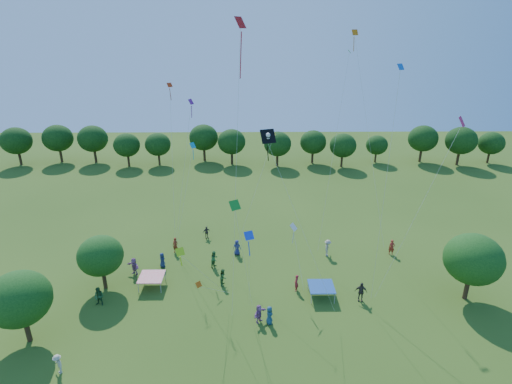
# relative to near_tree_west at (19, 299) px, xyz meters

# --- Properties ---
(near_tree_west) EXTENTS (4.50, 4.50, 5.82)m
(near_tree_west) POSITION_rel_near_tree_west_xyz_m (0.00, 0.00, 0.00)
(near_tree_west) COLOR #422B19
(near_tree_west) RESTS_ON ground
(near_tree_north) EXTENTS (3.98, 3.98, 5.17)m
(near_tree_north) POSITION_rel_near_tree_west_xyz_m (3.47, 6.70, -0.42)
(near_tree_north) COLOR #422B19
(near_tree_north) RESTS_ON ground
(near_tree_east) EXTENTS (4.80, 4.80, 6.13)m
(near_tree_east) POSITION_rel_near_tree_west_xyz_m (35.59, 4.72, 0.17)
(near_tree_east) COLOR #422B19
(near_tree_east) RESTS_ON ground
(treeline) EXTENTS (88.01, 8.77, 6.77)m
(treeline) POSITION_rel_near_tree_west_xyz_m (15.48, 44.05, 0.30)
(treeline) COLOR #422B19
(treeline) RESTS_ON ground
(tent_red_stripe) EXTENTS (2.20, 2.20, 1.10)m
(tent_red_stripe) POSITION_rel_near_tree_west_xyz_m (7.72, 6.84, -2.75)
(tent_red_stripe) COLOR red
(tent_red_stripe) RESTS_ON ground
(tent_blue) EXTENTS (2.20, 2.20, 1.10)m
(tent_blue) POSITION_rel_near_tree_west_xyz_m (22.98, 5.13, -2.75)
(tent_blue) COLOR #16438F
(tent_blue) RESTS_ON ground
(crowd_person_0) EXTENTS (0.88, 0.56, 1.67)m
(crowd_person_0) POSITION_rel_near_tree_west_xyz_m (15.35, 12.45, -2.95)
(crowd_person_0) COLOR navy
(crowd_person_0) RESTS_ON ground
(crowd_person_1) EXTENTS (0.47, 0.65, 1.59)m
(crowd_person_1) POSITION_rel_near_tree_west_xyz_m (20.88, 6.06, -2.99)
(crowd_person_1) COLOR maroon
(crowd_person_1) RESTS_ON ground
(crowd_person_2) EXTENTS (0.92, 0.61, 1.72)m
(crowd_person_2) POSITION_rel_near_tree_west_xyz_m (3.87, 4.20, -2.93)
(crowd_person_2) COLOR #235329
(crowd_person_2) RESTS_ON ground
(crowd_person_3) EXTENTS (0.83, 1.30, 1.83)m
(crowd_person_3) POSITION_rel_near_tree_west_xyz_m (24.78, 12.09, -2.87)
(crowd_person_3) COLOR tan
(crowd_person_3) RESTS_ON ground
(crowd_person_4) EXTENTS (0.95, 0.75, 1.48)m
(crowd_person_4) POSITION_rel_near_tree_west_xyz_m (11.77, 16.12, -3.05)
(crowd_person_4) COLOR #443B36
(crowd_person_4) RESTS_ON ground
(crowd_person_5) EXTENTS (1.66, 1.41, 1.74)m
(crowd_person_5) POSITION_rel_near_tree_west_xyz_m (5.55, 8.94, -2.92)
(crowd_person_5) COLOR #9B5A95
(crowd_person_5) RESTS_ON ground
(crowd_person_6) EXTENTS (0.82, 0.85, 1.55)m
(crowd_person_6) POSITION_rel_near_tree_west_xyz_m (8.00, 10.15, -3.01)
(crowd_person_6) COLOR navy
(crowd_person_6) RESTS_ON ground
(crowd_person_7) EXTENTS (0.76, 0.63, 1.73)m
(crowd_person_7) POSITION_rel_near_tree_west_xyz_m (8.82, 12.93, -2.92)
(crowd_person_7) COLOR maroon
(crowd_person_7) RESTS_ON ground
(crowd_person_8) EXTENTS (0.57, 0.87, 1.64)m
(crowd_person_8) POSITION_rel_near_tree_west_xyz_m (14.24, 7.07, -2.97)
(crowd_person_8) COLOR #305E28
(crowd_person_8) RESTS_ON ground
(crowd_person_9) EXTENTS (1.01, 1.04, 1.53)m
(crowd_person_9) POSITION_rel_near_tree_west_xyz_m (3.67, -3.17, -3.02)
(crowd_person_9) COLOR #B6AE91
(crowd_person_9) RESTS_ON ground
(crowd_person_10) EXTENTS (1.14, 0.68, 1.82)m
(crowd_person_10) POSITION_rel_near_tree_west_xyz_m (26.30, 4.52, -2.88)
(crowd_person_10) COLOR #39332E
(crowd_person_10) RESTS_ON ground
(crowd_person_11) EXTENTS (1.33, 1.48, 1.57)m
(crowd_person_11) POSITION_rel_near_tree_west_xyz_m (17.44, 1.90, -3.00)
(crowd_person_11) COLOR #935590
(crowd_person_11) RESTS_ON ground
(crowd_person_12) EXTENTS (0.68, 0.89, 1.60)m
(crowd_person_12) POSITION_rel_near_tree_west_xyz_m (18.26, 1.66, -2.99)
(crowd_person_12) COLOR navy
(crowd_person_12) RESTS_ON ground
(crowd_person_13) EXTENTS (0.69, 0.51, 1.69)m
(crowd_person_13) POSITION_rel_near_tree_west_xyz_m (31.55, 12.26, -2.94)
(crowd_person_13) COLOR maroon
(crowd_person_13) RESTS_ON ground
(crowd_person_14) EXTENTS (0.85, 0.98, 1.76)m
(crowd_person_14) POSITION_rel_near_tree_west_xyz_m (13.18, 10.11, -2.91)
(crowd_person_14) COLOR #2A622D
(crowd_person_14) RESTS_ON ground
(pirate_kite) EXTENTS (5.93, 2.08, 14.14)m
(pirate_kite) POSITION_rel_near_tree_west_xyz_m (18.21, 3.05, 10.80)
(pirate_kite) COLOR black
(red_high_kite) EXTENTS (1.31, 2.47, 21.38)m
(red_high_kite) POSITION_rel_near_tree_west_xyz_m (16.09, 2.81, 15.15)
(red_high_kite) COLOR red
(small_kite_0) EXTENTS (0.59, 4.11, 15.77)m
(small_kite_0) POSITION_rel_near_tree_west_xyz_m (8.72, 16.28, 9.51)
(small_kite_0) COLOR red
(small_kite_1) EXTENTS (2.00, 5.30, 4.55)m
(small_kite_1) POSITION_rel_near_tree_west_xyz_m (13.58, -0.06, 0.96)
(small_kite_1) COLOR #E4530C
(small_kite_2) EXTENTS (4.14, 1.37, 12.59)m
(small_kite_2) POSITION_rel_near_tree_west_xyz_m (17.96, 9.44, 6.99)
(small_kite_2) COLOR yellow
(small_kite_3) EXTENTS (2.33, 2.85, 19.04)m
(small_kite_3) POSITION_rel_near_tree_west_xyz_m (24.95, 12.48, 10.04)
(small_kite_3) COLOR #258B19
(small_kite_4) EXTENTS (0.95, 2.13, 18.67)m
(small_kite_4) POSITION_rel_near_tree_west_xyz_m (26.25, 1.74, 10.24)
(small_kite_4) COLOR blue
(small_kite_5) EXTENTS (2.68, 0.62, 14.73)m
(small_kite_5) POSITION_rel_near_tree_west_xyz_m (10.85, 13.23, 9.08)
(small_kite_5) COLOR #8A177F
(small_kite_6) EXTENTS (1.21, 2.55, 5.21)m
(small_kite_6) POSITION_rel_near_tree_west_xyz_m (20.53, 6.25, 1.98)
(small_kite_6) COLOR silver
(small_kite_7) EXTENTS (2.26, 2.16, 10.18)m
(small_kite_7) POSITION_rel_near_tree_west_xyz_m (10.73, 14.63, 5.94)
(small_kite_7) COLOR #0D93C3
(small_kite_8) EXTENTS (4.24, 1.56, 15.23)m
(small_kite_8) POSITION_rel_near_tree_west_xyz_m (30.35, 2.26, 10.07)
(small_kite_8) COLOR #F70E36
(small_kite_9) EXTENTS (3.82, 5.82, 20.74)m
(small_kite_9) POSITION_rel_near_tree_west_xyz_m (27.71, 15.91, 13.38)
(small_kite_9) COLOR #D9660B
(small_kite_10) EXTENTS (2.47, 7.02, 8.09)m
(small_kite_10) POSITION_rel_near_tree_west_xyz_m (12.84, -1.49, 3.88)
(small_kite_10) COLOR #A9D713
(small_kite_11) EXTENTS (1.35, 5.91, 11.44)m
(small_kite_11) POSITION_rel_near_tree_west_xyz_m (16.08, -2.19, 6.71)
(small_kite_11) COLOR #178120
(small_kite_12) EXTENTS (0.72, 3.55, 8.24)m
(small_kite_12) POSITION_rel_near_tree_west_xyz_m (16.69, -0.48, 4.42)
(small_kite_12) COLOR blue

